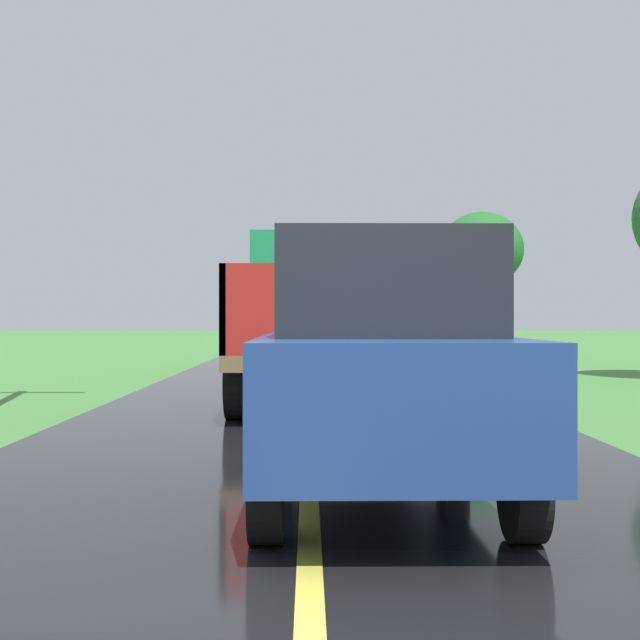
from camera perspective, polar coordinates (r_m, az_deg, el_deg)
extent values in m
plane|color=#47843D|center=(5.18, -0.70, -15.82)|extent=(200.00, 200.00, 0.00)
cube|color=black|center=(5.17, -0.70, -15.39)|extent=(6.40, 120.00, 0.08)
cube|color=#E0D64C|center=(5.16, -0.70, -14.93)|extent=(0.14, 108.00, 0.01)
cube|color=#2D2D30|center=(13.13, -0.38, -3.15)|extent=(0.90, 5.51, 0.24)
cube|color=brown|center=(13.12, -0.38, -2.28)|extent=(2.30, 5.80, 0.20)
cube|color=#197A4C|center=(15.07, -0.43, 2.02)|extent=(2.10, 1.90, 1.90)
cube|color=black|center=(16.04, -0.45, 3.09)|extent=(1.78, 0.02, 0.76)
cube|color=maroon|center=(12.18, -5.57, 0.60)|extent=(0.08, 3.85, 1.10)
cube|color=maroon|center=(12.19, 4.88, 0.60)|extent=(0.08, 3.85, 1.10)
cube|color=maroon|center=(10.25, -0.26, 0.70)|extent=(2.30, 0.08, 1.10)
cube|color=maroon|center=(14.02, -0.40, 0.53)|extent=(2.30, 0.08, 1.10)
cylinder|color=black|center=(14.96, -4.46, -3.14)|extent=(0.28, 1.00, 1.00)
cylinder|color=black|center=(14.97, 3.60, -3.14)|extent=(0.28, 1.00, 1.00)
cylinder|color=black|center=(11.58, -5.53, -4.08)|extent=(0.28, 1.00, 1.00)
cylinder|color=black|center=(11.60, 4.89, -4.07)|extent=(0.28, 1.00, 1.00)
ellipsoid|color=#7CC130|center=(12.00, -1.49, -1.22)|extent=(0.44, 0.55, 0.37)
ellipsoid|color=#76B529|center=(10.78, -1.21, 0.43)|extent=(0.46, 0.56, 0.45)
ellipsoid|color=#82BF24|center=(12.14, -0.25, 1.88)|extent=(0.52, 0.51, 0.45)
ellipsoid|color=#74BA23|center=(10.65, 1.20, -1.15)|extent=(0.50, 0.50, 0.39)
ellipsoid|color=#87B032|center=(11.94, 1.52, 1.90)|extent=(0.46, 0.53, 0.37)
ellipsoid|color=#86BE24|center=(13.60, -1.83, 1.55)|extent=(0.49, 0.49, 0.41)
ellipsoid|color=#85B423|center=(11.06, -4.93, 0.59)|extent=(0.42, 0.44, 0.49)
cube|color=#2D2D30|center=(22.33, -0.33, -1.82)|extent=(0.90, 5.51, 0.24)
cube|color=brown|center=(22.32, -0.33, -1.31)|extent=(2.30, 5.80, 0.20)
cube|color=red|center=(24.27, -0.37, 1.28)|extent=(2.10, 1.90, 1.90)
cube|color=black|center=(25.24, -0.39, 1.99)|extent=(1.78, 0.02, 0.76)
cube|color=#2D517F|center=(21.36, -3.29, 0.37)|extent=(0.08, 3.85, 1.10)
cube|color=#2D517F|center=(21.38, 2.66, 0.37)|extent=(0.08, 3.85, 1.10)
cube|color=#2D517F|center=(19.46, -0.27, 0.40)|extent=(2.30, 0.08, 1.10)
cube|color=#2D517F|center=(23.23, -0.35, 0.35)|extent=(2.30, 0.08, 1.10)
cylinder|color=black|center=(24.14, -2.86, -1.92)|extent=(0.28, 1.00, 1.00)
cylinder|color=black|center=(24.16, 2.12, -1.91)|extent=(0.28, 1.00, 1.00)
cylinder|color=black|center=(20.76, -3.20, -2.24)|extent=(0.28, 1.00, 1.00)
cylinder|color=black|center=(20.77, 2.60, -2.24)|extent=(0.28, 1.00, 1.00)
ellipsoid|color=#85AB37|center=(21.75, -0.83, 0.20)|extent=(0.57, 0.67, 0.49)
ellipsoid|color=#87BF20|center=(22.14, -0.15, 0.20)|extent=(0.43, 0.44, 0.51)
ellipsoid|color=#87B62C|center=(21.91, -0.32, 0.31)|extent=(0.41, 0.41, 0.47)
ellipsoid|color=#89B722|center=(21.13, -2.59, 0.28)|extent=(0.47, 0.54, 0.52)
ellipsoid|color=#76B037|center=(21.69, 0.01, -0.54)|extent=(0.50, 0.57, 0.37)
ellipsoid|color=#84AC24|center=(20.09, -0.08, 0.19)|extent=(0.48, 0.53, 0.41)
ellipsoid|color=#7BB338|center=(22.76, -0.49, 0.28)|extent=(0.46, 0.58, 0.38)
ellipsoid|color=#7AAE28|center=(20.29, 1.53, -0.64)|extent=(0.52, 0.49, 0.42)
cylinder|color=#4C3823|center=(28.50, 10.62, -0.17)|extent=(0.28, 0.28, 2.59)
ellipsoid|color=#236028|center=(28.59, 10.62, 4.60)|extent=(2.71, 2.71, 2.44)
cube|color=navy|center=(6.45, 3.84, -4.57)|extent=(1.70, 4.10, 0.80)
cube|color=black|center=(6.24, 3.99, 2.16)|extent=(1.44, 2.05, 0.70)
cylinder|color=black|center=(7.75, -2.66, -7.48)|extent=(0.20, 0.64, 0.64)
cylinder|color=black|center=(7.85, 8.74, -7.38)|extent=(0.20, 0.64, 0.64)
cylinder|color=black|center=(5.24, -3.58, -11.13)|extent=(0.20, 0.64, 0.64)
cylinder|color=black|center=(5.39, 13.30, -10.81)|extent=(0.20, 0.64, 0.64)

